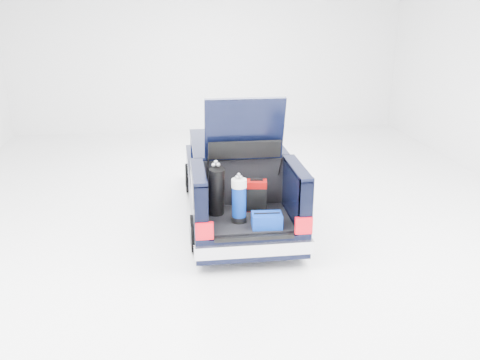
{
  "coord_description": "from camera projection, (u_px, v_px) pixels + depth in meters",
  "views": [
    {
      "loc": [
        -1.1,
        -8.88,
        3.85
      ],
      "look_at": [
        0.0,
        -0.5,
        0.9
      ],
      "focal_mm": 38.0,
      "sensor_mm": 36.0,
      "label": 1
    }
  ],
  "objects": [
    {
      "name": "blue_duffel",
      "position": [
        267.0,
        220.0,
        7.76
      ],
      "size": [
        0.47,
        0.32,
        0.24
      ],
      "rotation": [
        0.0,
        0.0,
        -0.06
      ],
      "color": "navy",
      "rests_on": "car"
    },
    {
      "name": "red_suitcase",
      "position": [
        257.0,
        196.0,
        8.34
      ],
      "size": [
        0.36,
        0.26,
        0.54
      ],
      "rotation": [
        0.0,
        0.0,
        -0.15
      ],
      "color": "#7B0504",
      "rests_on": "car"
    },
    {
      "name": "blue_golf_bag",
      "position": [
        239.0,
        200.0,
        7.87
      ],
      "size": [
        0.3,
        0.3,
        0.8
      ],
      "rotation": [
        0.0,
        0.0,
        -0.33
      ],
      "color": "black",
      "rests_on": "car"
    },
    {
      "name": "ground",
      "position": [
        237.0,
        216.0,
        9.72
      ],
      "size": [
        14.0,
        14.0,
        0.0
      ],
      "primitive_type": "plane",
      "color": "white",
      "rests_on": "ground"
    },
    {
      "name": "car",
      "position": [
        236.0,
        181.0,
        9.6
      ],
      "size": [
        1.87,
        4.65,
        2.47
      ],
      "color": "black",
      "rests_on": "ground"
    },
    {
      "name": "black_golf_bag",
      "position": [
        217.0,
        191.0,
        8.1
      ],
      "size": [
        0.29,
        0.39,
        0.91
      ],
      "rotation": [
        0.0,
        0.0,
        0.12
      ],
      "color": "black",
      "rests_on": "car"
    }
  ]
}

